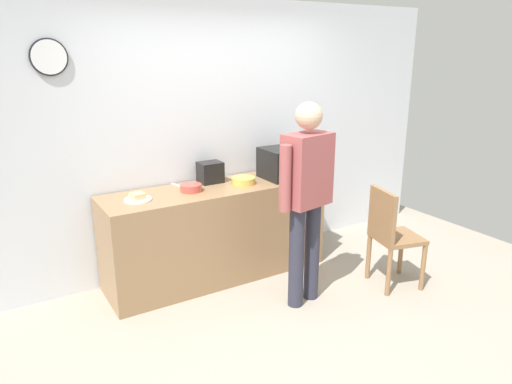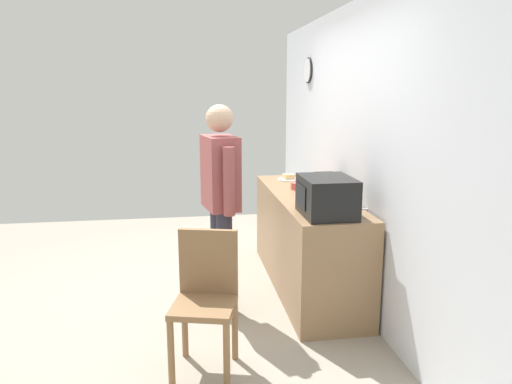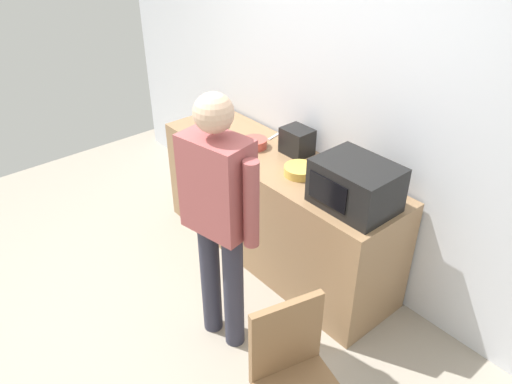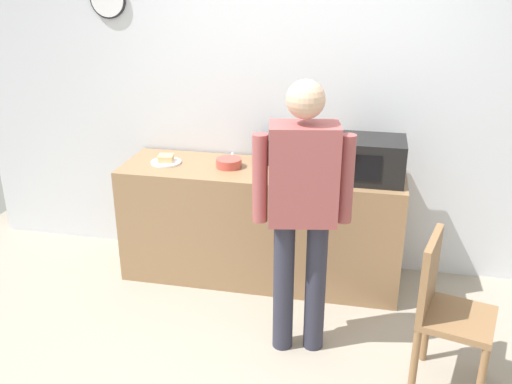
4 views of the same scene
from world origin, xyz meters
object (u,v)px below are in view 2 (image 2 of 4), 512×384
object	(u,v)px
salad_bowl	(300,186)
fork_utensil	(358,209)
sandwich_plate	(288,178)
spoon_utensil	(323,187)
person_standing	(221,193)
wooden_chair	(206,294)
microwave	(327,196)
toaster	(326,184)
cereal_bowl	(311,198)

from	to	relation	value
salad_bowl	fork_utensil	bearing A→B (deg)	17.20
sandwich_plate	spoon_utensil	size ratio (longest dim) A/B	1.37
salad_bowl	spoon_utensil	xyz separation A→B (m)	(-0.04, 0.24, -0.03)
person_standing	wooden_chair	xyz separation A→B (m)	(0.85, -0.17, -0.50)
microwave	toaster	size ratio (longest dim) A/B	2.27
person_standing	spoon_utensil	bearing A→B (deg)	123.00
fork_utensil	spoon_utensil	xyz separation A→B (m)	(-0.91, -0.03, 0.00)
sandwich_plate	spoon_utensil	bearing A→B (deg)	28.84
fork_utensil	person_standing	xyz separation A→B (m)	(-0.21, -1.11, 0.12)
cereal_bowl	wooden_chair	size ratio (longest dim) A/B	0.24
cereal_bowl	person_standing	distance (m)	0.82
sandwich_plate	wooden_chair	distance (m)	2.28
salad_bowl	wooden_chair	xyz separation A→B (m)	(1.52, -1.01, -0.41)
salad_bowl	fork_utensil	size ratio (longest dim) A/B	1.14
cereal_bowl	fork_utensil	distance (m)	0.46
wooden_chair	person_standing	bearing A→B (deg)	168.41
salad_bowl	fork_utensil	xyz separation A→B (m)	(0.87, 0.27, -0.03)
salad_bowl	person_standing	world-z (taller)	person_standing
fork_utensil	cereal_bowl	bearing A→B (deg)	-138.94
microwave	toaster	distance (m)	0.78
microwave	salad_bowl	xyz separation A→B (m)	(-1.03, 0.05, -0.12)
salad_bowl	wooden_chair	size ratio (longest dim) A/B	0.21
toaster	person_standing	world-z (taller)	person_standing
sandwich_plate	person_standing	world-z (taller)	person_standing
salad_bowl	cereal_bowl	distance (m)	0.53
wooden_chair	salad_bowl	bearing A→B (deg)	146.24
spoon_utensil	wooden_chair	bearing A→B (deg)	-38.96
microwave	fork_utensil	xyz separation A→B (m)	(-0.15, 0.32, -0.15)
person_standing	wooden_chair	bearing A→B (deg)	-11.59
toaster	spoon_utensil	distance (m)	0.34
spoon_utensil	wooden_chair	size ratio (longest dim) A/B	0.18
wooden_chair	sandwich_plate	bearing A→B (deg)	153.54
spoon_utensil	sandwich_plate	bearing A→B (deg)	-151.16
microwave	cereal_bowl	bearing A→B (deg)	178.11
salad_bowl	person_standing	size ratio (longest dim) A/B	0.11
salad_bowl	wooden_chair	bearing A→B (deg)	-33.76
spoon_utensil	salad_bowl	bearing A→B (deg)	-81.40
person_standing	cereal_bowl	bearing A→B (deg)	99.58
salad_bowl	toaster	size ratio (longest dim) A/B	0.88
cereal_bowl	wooden_chair	distance (m)	1.45
fork_utensil	wooden_chair	size ratio (longest dim) A/B	0.18
toaster	spoon_utensil	world-z (taller)	toaster
cereal_bowl	spoon_utensil	xyz separation A→B (m)	(-0.57, 0.27, -0.03)
salad_bowl	fork_utensil	distance (m)	0.92
microwave	spoon_utensil	xyz separation A→B (m)	(-1.06, 0.29, -0.15)
sandwich_plate	fork_utensil	bearing A→B (deg)	11.63
sandwich_plate	toaster	xyz separation A→B (m)	(0.78, 0.19, 0.08)
toaster	microwave	bearing A→B (deg)	-16.72
cereal_bowl	toaster	distance (m)	0.33
sandwich_plate	fork_utensil	xyz separation A→B (m)	(1.37, 0.28, -0.02)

